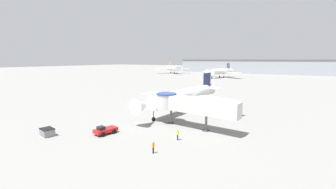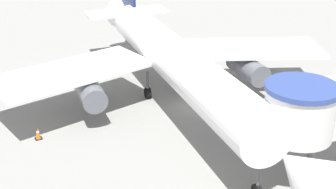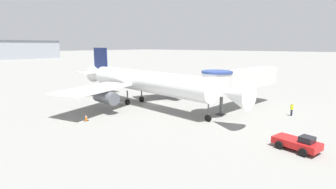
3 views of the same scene
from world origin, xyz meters
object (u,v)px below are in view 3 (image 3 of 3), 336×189
object	(u,v)px
jet_bridge	(238,80)
pushback_tug_red	(298,143)
traffic_cone_starboard_wing	(191,95)
main_airplane	(143,82)
ground_crew_marshaller	(292,108)
traffic_cone_port_wing	(86,118)

from	to	relation	value
jet_bridge	pushback_tug_red	size ratio (longest dim) A/B	4.05
jet_bridge	traffic_cone_starboard_wing	distance (m)	12.04
pushback_tug_red	jet_bridge	bearing A→B (deg)	58.02
main_airplane	pushback_tug_red	bearing A→B (deg)	-93.99
jet_bridge	traffic_cone_starboard_wing	bearing A→B (deg)	78.00
traffic_cone_starboard_wing	pushback_tug_red	bearing A→B (deg)	-122.84
ground_crew_marshaller	pushback_tug_red	bearing A→B (deg)	45.89
traffic_cone_starboard_wing	ground_crew_marshaller	world-z (taller)	ground_crew_marshaller
main_airplane	ground_crew_marshaller	size ratio (longest dim) A/B	18.65
main_airplane	jet_bridge	size ratio (longest dim) A/B	1.94
traffic_cone_port_wing	ground_crew_marshaller	bearing A→B (deg)	-44.63
main_airplane	jet_bridge	distance (m)	14.44
traffic_cone_port_wing	traffic_cone_starboard_wing	world-z (taller)	traffic_cone_port_wing
main_airplane	traffic_cone_starboard_wing	distance (m)	11.26
jet_bridge	traffic_cone_starboard_wing	xyz separation A→B (m)	(3.44, 10.76, -4.16)
ground_crew_marshaller	jet_bridge	bearing A→B (deg)	-49.12
pushback_tug_red	ground_crew_marshaller	xyz separation A→B (m)	(12.33, 3.91, 0.32)
jet_bridge	traffic_cone_port_wing	xyz separation A→B (m)	(-17.88, 12.00, -4.09)
main_airplane	pushback_tug_red	xyz separation A→B (m)	(-3.61, -23.71, -3.13)
main_airplane	traffic_cone_starboard_wing	world-z (taller)	main_airplane
traffic_cone_port_wing	traffic_cone_starboard_wing	distance (m)	21.36
pushback_tug_red	traffic_cone_port_wing	bearing A→B (deg)	119.05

